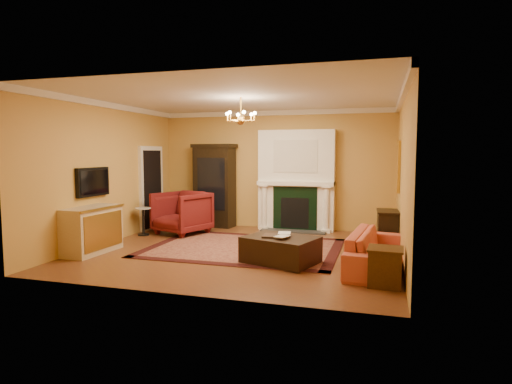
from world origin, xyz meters
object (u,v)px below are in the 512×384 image
at_px(wingback_armchair, 182,211).
at_px(leather_ottoman, 281,249).
at_px(china_cabinet, 214,187).
at_px(pedestal_table, 143,219).
at_px(coral_sofa, 378,244).
at_px(commode, 91,230).
at_px(end_table, 385,268).
at_px(console_table, 387,231).

relative_size(wingback_armchair, leather_ottoman, 0.92).
bearing_deg(china_cabinet, leather_ottoman, -44.38).
height_order(pedestal_table, coral_sofa, coral_sofa).
height_order(commode, coral_sofa, commode).
distance_m(coral_sofa, end_table, 0.94).
relative_size(pedestal_table, commode, 0.55).
height_order(commode, end_table, commode).
bearing_deg(commode, pedestal_table, 91.41).
xyz_separation_m(commode, end_table, (5.45, -0.57, -0.18)).
xyz_separation_m(china_cabinet, wingback_armchair, (-0.36, -1.22, -0.48)).
height_order(china_cabinet, coral_sofa, china_cabinet).
xyz_separation_m(wingback_armchair, leather_ottoman, (2.88, -1.99, -0.32)).
relative_size(coral_sofa, console_table, 2.84).
height_order(wingback_armchair, coral_sofa, wingback_armchair).
xyz_separation_m(china_cabinet, leather_ottoman, (2.52, -3.21, -0.79)).
bearing_deg(end_table, pedestal_table, 156.09).
height_order(wingback_armchair, commode, wingback_armchair).
bearing_deg(pedestal_table, commode, -90.94).
relative_size(china_cabinet, wingback_armchair, 1.85).
relative_size(coral_sofa, end_table, 4.02).
relative_size(end_table, console_table, 0.71).
distance_m(commode, console_table, 5.84).
distance_m(china_cabinet, coral_sofa, 5.25).
bearing_deg(china_cabinet, wingback_armchair, -98.93).
bearing_deg(end_table, commode, 174.05).
distance_m(wingback_armchair, coral_sofa, 4.92).
distance_m(end_table, console_table, 2.50).
relative_size(commode, end_table, 2.25).
distance_m(commode, leather_ottoman, 3.71).
bearing_deg(end_table, leather_ottoman, 154.38).
xyz_separation_m(wingback_armchair, end_table, (4.63, -2.83, -0.29)).
xyz_separation_m(commode, leather_ottoman, (3.70, 0.27, -0.21)).
height_order(china_cabinet, console_table, china_cabinet).
distance_m(pedestal_table, leather_ottoman, 3.99).
bearing_deg(console_table, leather_ottoman, -140.29).
relative_size(pedestal_table, console_table, 0.87).
distance_m(wingback_armchair, console_table, 4.71).
xyz_separation_m(china_cabinet, commode, (-1.17, -3.48, -0.58)).
height_order(china_cabinet, pedestal_table, china_cabinet).
distance_m(commode, end_table, 5.48).
xyz_separation_m(commode, coral_sofa, (5.34, 0.35, -0.03)).
distance_m(wingback_armchair, commode, 2.41).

